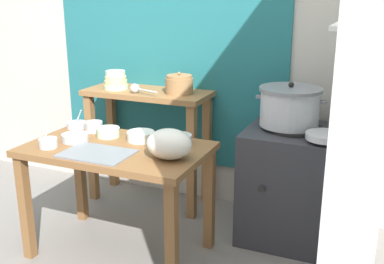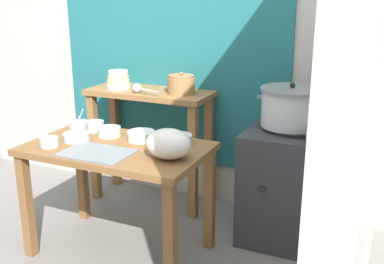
{
  "view_description": "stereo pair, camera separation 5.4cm",
  "coord_description": "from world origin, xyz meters",
  "px_view_note": "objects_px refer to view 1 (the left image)",
  "views": [
    {
      "loc": [
        1.43,
        -2.2,
        1.62
      ],
      "look_at": [
        0.4,
        0.22,
        0.82
      ],
      "focal_mm": 43.35,
      "sensor_mm": 36.0,
      "label": 1
    },
    {
      "loc": [
        1.48,
        -2.18,
        1.62
      ],
      "look_at": [
        0.4,
        0.22,
        0.82
      ],
      "focal_mm": 43.35,
      "sensor_mm": 36.0,
      "label": 2
    }
  ],
  "objects_px": {
    "stove_block": "(290,183)",
    "prep_bowl_0": "(108,132)",
    "prep_bowl_4": "(75,137)",
    "prep_bowl_6": "(94,126)",
    "clay_pot": "(179,85)",
    "wide_pan": "(326,136)",
    "plastic_bag": "(169,144)",
    "prep_bowl_2": "(179,139)",
    "prep_table": "(117,163)",
    "steamer_pot": "(290,106)",
    "back_shelf_table": "(148,119)",
    "prep_bowl_5": "(141,136)",
    "ladle": "(136,89)",
    "prep_bowl_1": "(77,125)",
    "serving_tray": "(97,154)",
    "bowl_stack_enamel": "(116,81)",
    "prep_bowl_3": "(48,142)"
  },
  "relations": [
    {
      "from": "stove_block",
      "to": "prep_bowl_0",
      "type": "height_order",
      "value": "stove_block"
    },
    {
      "from": "prep_bowl_4",
      "to": "prep_bowl_6",
      "type": "bearing_deg",
      "value": 93.15
    },
    {
      "from": "clay_pot",
      "to": "wide_pan",
      "type": "bearing_deg",
      "value": -16.06
    },
    {
      "from": "plastic_bag",
      "to": "prep_bowl_2",
      "type": "distance_m",
      "value": 0.28
    },
    {
      "from": "prep_table",
      "to": "plastic_bag",
      "type": "distance_m",
      "value": 0.44
    },
    {
      "from": "clay_pot",
      "to": "prep_bowl_6",
      "type": "relative_size",
      "value": 1.73
    },
    {
      "from": "steamer_pot",
      "to": "clay_pot",
      "type": "relative_size",
      "value": 2.22
    },
    {
      "from": "back_shelf_table",
      "to": "prep_bowl_5",
      "type": "distance_m",
      "value": 0.67
    },
    {
      "from": "prep_table",
      "to": "prep_bowl_6",
      "type": "xyz_separation_m",
      "value": [
        -0.3,
        0.2,
        0.15
      ]
    },
    {
      "from": "ladle",
      "to": "prep_bowl_5",
      "type": "relative_size",
      "value": 1.46
    },
    {
      "from": "stove_block",
      "to": "prep_bowl_5",
      "type": "bearing_deg",
      "value": -151.01
    },
    {
      "from": "prep_bowl_0",
      "to": "prep_bowl_4",
      "type": "bearing_deg",
      "value": -129.36
    },
    {
      "from": "stove_block",
      "to": "prep_bowl_1",
      "type": "xyz_separation_m",
      "value": [
        -1.41,
        -0.4,
        0.36
      ]
    },
    {
      "from": "prep_bowl_5",
      "to": "prep_bowl_6",
      "type": "height_order",
      "value": "prep_bowl_6"
    },
    {
      "from": "ladle",
      "to": "prep_bowl_5",
      "type": "height_order",
      "value": "ladle"
    },
    {
      "from": "prep_bowl_2",
      "to": "prep_bowl_1",
      "type": "bearing_deg",
      "value": 177.23
    },
    {
      "from": "prep_bowl_2",
      "to": "prep_bowl_6",
      "type": "bearing_deg",
      "value": 179.09
    },
    {
      "from": "steamer_pot",
      "to": "prep_bowl_6",
      "type": "height_order",
      "value": "steamer_pot"
    },
    {
      "from": "serving_tray",
      "to": "prep_bowl_2",
      "type": "height_order",
      "value": "prep_bowl_2"
    },
    {
      "from": "clay_pot",
      "to": "plastic_bag",
      "type": "height_order",
      "value": "clay_pot"
    },
    {
      "from": "plastic_bag",
      "to": "bowl_stack_enamel",
      "type": "bearing_deg",
      "value": 136.33
    },
    {
      "from": "prep_bowl_2",
      "to": "prep_bowl_6",
      "type": "distance_m",
      "value": 0.63
    },
    {
      "from": "steamer_pot",
      "to": "prep_bowl_3",
      "type": "bearing_deg",
      "value": -146.65
    },
    {
      "from": "serving_tray",
      "to": "prep_bowl_0",
      "type": "relative_size",
      "value": 2.65
    },
    {
      "from": "prep_bowl_1",
      "to": "stove_block",
      "type": "bearing_deg",
      "value": 15.95
    },
    {
      "from": "back_shelf_table",
      "to": "ladle",
      "type": "height_order",
      "value": "ladle"
    },
    {
      "from": "back_shelf_table",
      "to": "plastic_bag",
      "type": "distance_m",
      "value": 1.03
    },
    {
      "from": "back_shelf_table",
      "to": "prep_bowl_6",
      "type": "bearing_deg",
      "value": -100.57
    },
    {
      "from": "clay_pot",
      "to": "prep_bowl_6",
      "type": "bearing_deg",
      "value": -123.59
    },
    {
      "from": "serving_tray",
      "to": "prep_bowl_1",
      "type": "distance_m",
      "value": 0.59
    },
    {
      "from": "stove_block",
      "to": "wide_pan",
      "type": "relative_size",
      "value": 3.27
    },
    {
      "from": "clay_pot",
      "to": "bowl_stack_enamel",
      "type": "bearing_deg",
      "value": -175.98
    },
    {
      "from": "prep_table",
      "to": "prep_bowl_6",
      "type": "bearing_deg",
      "value": 145.92
    },
    {
      "from": "wide_pan",
      "to": "prep_bowl_4",
      "type": "relative_size",
      "value": 1.44
    },
    {
      "from": "prep_bowl_3",
      "to": "steamer_pot",
      "type": "bearing_deg",
      "value": 33.35
    },
    {
      "from": "prep_table",
      "to": "clay_pot",
      "type": "bearing_deg",
      "value": 84.65
    },
    {
      "from": "ladle",
      "to": "plastic_bag",
      "type": "distance_m",
      "value": 0.95
    },
    {
      "from": "prep_bowl_1",
      "to": "prep_bowl_2",
      "type": "distance_m",
      "value": 0.79
    },
    {
      "from": "bowl_stack_enamel",
      "to": "prep_bowl_2",
      "type": "xyz_separation_m",
      "value": [
        0.78,
        -0.53,
        -0.21
      ]
    },
    {
      "from": "prep_bowl_1",
      "to": "ladle",
      "type": "bearing_deg",
      "value": 60.56
    },
    {
      "from": "stove_block",
      "to": "prep_bowl_2",
      "type": "xyz_separation_m",
      "value": [
        -0.62,
        -0.44,
        0.37
      ]
    },
    {
      "from": "steamer_pot",
      "to": "prep_bowl_3",
      "type": "distance_m",
      "value": 1.53
    },
    {
      "from": "steamer_pot",
      "to": "wide_pan",
      "type": "xyz_separation_m",
      "value": [
        0.26,
        -0.21,
        -0.11
      ]
    },
    {
      "from": "prep_bowl_2",
      "to": "bowl_stack_enamel",
      "type": "bearing_deg",
      "value": 145.49
    },
    {
      "from": "wide_pan",
      "to": "prep_bowl_1",
      "type": "bearing_deg",
      "value": -172.43
    },
    {
      "from": "steamer_pot",
      "to": "prep_bowl_4",
      "type": "distance_m",
      "value": 1.38
    },
    {
      "from": "prep_table",
      "to": "steamer_pot",
      "type": "xyz_separation_m",
      "value": [
        0.91,
        0.65,
        0.3
      ]
    },
    {
      "from": "clay_pot",
      "to": "stove_block",
      "type": "bearing_deg",
      "value": -8.46
    },
    {
      "from": "serving_tray",
      "to": "prep_bowl_0",
      "type": "distance_m",
      "value": 0.35
    },
    {
      "from": "prep_bowl_6",
      "to": "prep_bowl_2",
      "type": "bearing_deg",
      "value": -0.91
    }
  ]
}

